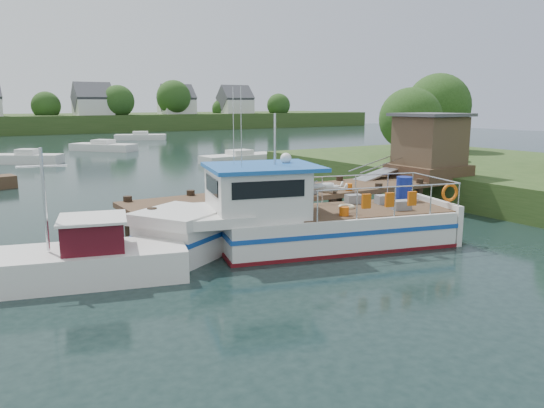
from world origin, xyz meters
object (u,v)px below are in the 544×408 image
dock (392,163)px  moored_b (28,158)px  lobster_boat (296,220)px  moored_far (141,137)px  moored_d (103,147)px  work_boat (65,262)px  moored_c (240,158)px

dock → moored_b: (-11.46, 30.20, -1.79)m
lobster_boat → moored_far: bearing=91.6°
dock → moored_far: (5.91, 53.20, -1.82)m
moored_b → moored_d: bearing=43.9°
moored_far → lobster_boat: bearing=-93.6°
work_boat → lobster_boat: bearing=11.8°
moored_d → moored_far: bearing=48.7°
work_boat → moored_c: 30.63m
dock → work_boat: 15.34m
dock → work_boat: (-15.04, -2.57, -1.64)m
lobster_boat → work_boat: 7.56m
work_boat → moored_d: size_ratio=1.06×
moored_b → moored_c: (15.29, -8.64, -0.06)m
moored_far → dock: bearing=-86.5°
moored_b → moored_d: size_ratio=0.82×
dock → moored_d: dock is taller
moored_c → moored_d: (-6.77, 17.26, 0.04)m
dock → moored_c: bearing=79.9°
work_boat → moored_c: size_ratio=1.05×
dock → moored_d: 38.97m
dock → moored_b: size_ratio=2.98×
moored_c → work_boat: bearing=-122.2°
lobster_boat → moored_c: bearing=80.3°
moored_b → moored_d: (8.53, 8.62, -0.01)m
moored_far → moored_b: (-17.37, -23.00, 0.02)m
dock → lobster_boat: size_ratio=1.46×
moored_c → moored_d: size_ratio=1.01×
lobster_boat → moored_b: (-3.95, 33.26, -0.55)m
moored_b → moored_c: bearing=-30.9°
lobster_boat → moored_d: bearing=98.8°
lobster_boat → moored_b: size_ratio=2.04×
lobster_boat → moored_d: 42.13m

